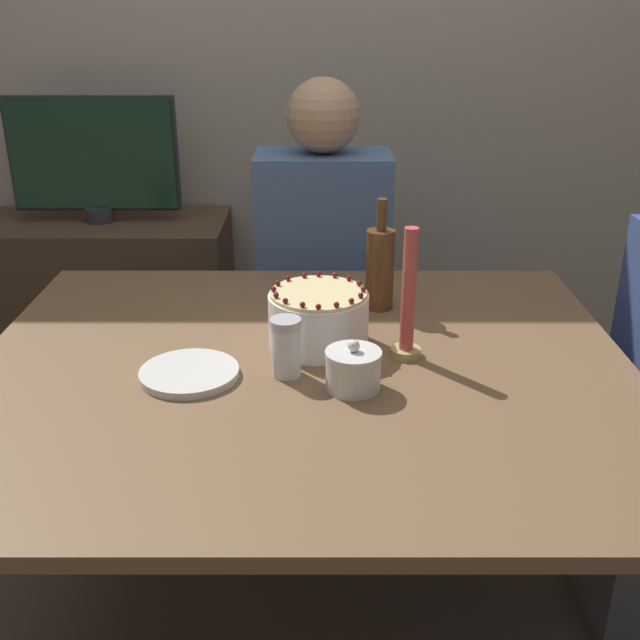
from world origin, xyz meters
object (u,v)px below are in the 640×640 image
(cake, at_px, (320,318))
(bottle, at_px, (382,267))
(person_man_blue_shirt, at_px, (324,310))
(sugar_shaker, at_px, (287,347))
(tv_monitor, at_px, (95,157))
(candle, at_px, (410,306))
(sugar_bowl, at_px, (355,369))

(cake, bearing_deg, bottle, 55.42)
(person_man_blue_shirt, bearing_deg, sugar_shaker, 84.69)
(cake, relative_size, sugar_shaker, 1.78)
(tv_monitor, bearing_deg, candle, -49.32)
(person_man_blue_shirt, bearing_deg, cake, 88.95)
(sugar_shaker, bearing_deg, person_man_blue_shirt, 84.69)
(sugar_shaker, relative_size, candle, 0.43)
(candle, bearing_deg, sugar_bowl, -129.45)
(candle, bearing_deg, sugar_shaker, -160.97)
(cake, relative_size, sugar_bowl, 1.98)
(sugar_shaker, xyz_separation_m, bottle, (0.21, 0.36, 0.04))
(candle, height_order, tv_monitor, tv_monitor)
(cake, bearing_deg, candle, -17.53)
(sugar_bowl, relative_size, bottle, 0.40)
(sugar_bowl, distance_m, candle, 0.20)
(cake, xyz_separation_m, person_man_blue_shirt, (0.01, 0.69, -0.27))
(person_man_blue_shirt, bearing_deg, tv_monitor, -24.93)
(cake, height_order, sugar_bowl, cake)
(sugar_shaker, height_order, tv_monitor, tv_monitor)
(cake, bearing_deg, person_man_blue_shirt, 88.95)
(sugar_shaker, xyz_separation_m, tv_monitor, (-0.70, 1.20, 0.15))
(tv_monitor, bearing_deg, sugar_bowl, -56.35)
(sugar_bowl, height_order, bottle, bottle)
(cake, bearing_deg, tv_monitor, 126.13)
(candle, xyz_separation_m, person_man_blue_shirt, (-0.17, 0.75, -0.32))
(sugar_bowl, xyz_separation_m, bottle, (0.08, 0.42, 0.06))
(cake, height_order, sugar_shaker, cake)
(person_man_blue_shirt, height_order, tv_monitor, person_man_blue_shirt)
(sugar_shaker, relative_size, person_man_blue_shirt, 0.10)
(candle, bearing_deg, person_man_blue_shirt, 103.11)
(person_man_blue_shirt, bearing_deg, candle, 103.11)
(sugar_shaker, xyz_separation_m, candle, (0.25, 0.09, 0.05))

